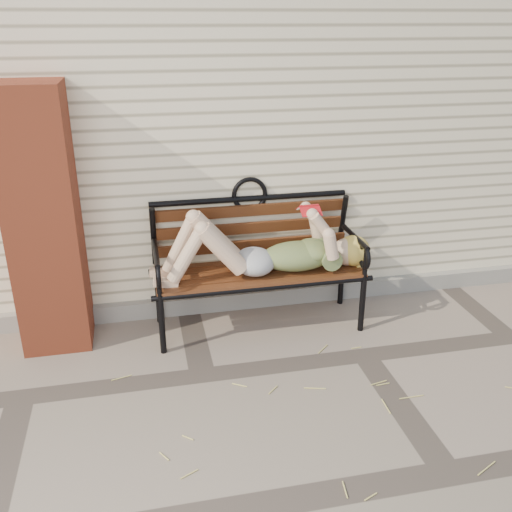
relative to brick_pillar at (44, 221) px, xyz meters
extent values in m
plane|color=gray|center=(2.30, -0.75, -1.00)|extent=(80.00, 80.00, 0.00)
cube|color=#F7E6C1|center=(2.30, 2.25, 0.50)|extent=(8.00, 4.00, 3.00)
cube|color=gray|center=(2.30, 0.22, -0.93)|extent=(8.00, 0.10, 0.15)
cube|color=#AF4427|center=(0.00, 0.00, 0.00)|extent=(0.50, 0.50, 2.00)
cylinder|color=black|center=(0.79, -0.38, -0.75)|extent=(0.05, 0.05, 0.49)
cylinder|color=black|center=(0.79, 0.11, -0.75)|extent=(0.05, 0.05, 0.49)
cylinder|color=black|center=(2.41, -0.38, -0.75)|extent=(0.05, 0.05, 0.49)
cylinder|color=black|center=(2.41, 0.11, -0.75)|extent=(0.05, 0.05, 0.49)
cube|color=#5C3017|center=(1.60, -0.14, -0.51)|extent=(1.66, 0.53, 0.03)
cylinder|color=black|center=(1.60, -0.38, -0.53)|extent=(1.75, 0.04, 0.04)
cylinder|color=black|center=(1.60, 0.11, -0.53)|extent=(1.75, 0.04, 0.04)
torus|color=black|center=(1.60, 0.23, 0.04)|extent=(0.30, 0.04, 0.30)
ellipsoid|color=#0A3A4A|center=(1.91, -0.17, -0.38)|extent=(0.59, 0.34, 0.23)
ellipsoid|color=#0A3A4A|center=(2.04, -0.17, -0.34)|extent=(0.28, 0.33, 0.17)
ellipsoid|color=#98999D|center=(1.56, -0.17, -0.39)|extent=(0.33, 0.37, 0.21)
sphere|color=#D0B38C|center=(2.33, -0.17, -0.38)|extent=(0.24, 0.24, 0.24)
ellipsoid|color=#D9B352|center=(2.39, -0.17, -0.37)|extent=(0.27, 0.28, 0.25)
cube|color=red|center=(1.99, -0.17, 0.04)|extent=(0.15, 0.02, 0.02)
cube|color=beige|center=(1.99, -0.21, 0.01)|extent=(0.15, 0.10, 0.05)
cube|color=beige|center=(1.99, -0.12, 0.01)|extent=(0.15, 0.10, 0.05)
cube|color=red|center=(1.99, -0.22, 0.01)|extent=(0.16, 0.10, 0.06)
cube|color=red|center=(1.99, -0.12, 0.01)|extent=(0.16, 0.10, 0.06)
cylinder|color=tan|center=(2.96, -1.53, -0.99)|extent=(0.01, 0.15, 0.01)
cylinder|color=tan|center=(2.76, -1.02, -0.99)|extent=(0.08, 0.09, 0.01)
cylinder|color=tan|center=(2.54, -0.88, -0.99)|extent=(0.06, 0.08, 0.01)
cylinder|color=tan|center=(0.49, -0.99, -0.99)|extent=(0.10, 0.14, 0.01)
cylinder|color=tan|center=(2.56, -0.87, -0.99)|extent=(0.06, 0.11, 0.01)
cylinder|color=tan|center=(2.42, -1.23, -0.99)|extent=(0.09, 0.08, 0.01)
cylinder|color=tan|center=(1.00, -1.81, -0.99)|extent=(0.02, 0.08, 0.01)
cylinder|color=tan|center=(1.83, -2.15, -0.99)|extent=(0.17, 0.01, 0.01)
cylinder|color=tan|center=(3.06, -0.71, -0.99)|extent=(0.01, 0.09, 0.01)
cylinder|color=tan|center=(1.49, -1.78, -0.99)|extent=(0.16, 0.04, 0.01)
cylinder|color=tan|center=(1.72, -1.00, -0.99)|extent=(0.04, 0.16, 0.01)
cylinder|color=tan|center=(2.56, -1.66, -0.99)|extent=(0.13, 0.02, 0.01)
cylinder|color=tan|center=(0.59, -0.85, -0.99)|extent=(0.11, 0.13, 0.01)
cylinder|color=tan|center=(0.71, -1.70, -0.99)|extent=(0.04, 0.14, 0.01)
cylinder|color=tan|center=(1.22, -0.81, -0.99)|extent=(0.09, 0.12, 0.01)
cylinder|color=tan|center=(2.72, -0.70, -0.99)|extent=(0.09, 0.05, 0.01)
cylinder|color=tan|center=(0.41, -1.50, -0.99)|extent=(0.07, 0.12, 0.01)
cylinder|color=tan|center=(1.43, -1.40, -0.99)|extent=(0.08, 0.10, 0.01)
cylinder|color=tan|center=(0.43, -1.40, -0.99)|extent=(0.18, 0.03, 0.01)
cylinder|color=tan|center=(2.24, -2.02, -0.99)|extent=(0.01, 0.09, 0.01)
cylinder|color=tan|center=(2.99, -1.48, -0.99)|extent=(0.08, 0.08, 0.01)
camera|label=1|loc=(0.70, -4.22, 1.41)|focal=40.00mm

